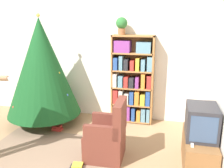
% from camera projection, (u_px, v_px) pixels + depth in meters
% --- Properties ---
extents(wall_back, '(8.00, 0.10, 2.60)m').
position_uv_depth(wall_back, '(103.00, 56.00, 5.22)').
color(wall_back, silver).
rests_on(wall_back, ground_plane).
extents(area_rug, '(2.14, 1.62, 0.01)m').
position_uv_depth(area_rug, '(49.00, 156.00, 3.85)').
color(area_rug, '#7F6651').
rests_on(area_rug, ground_plane).
extents(bookshelf, '(0.83, 0.30, 1.76)m').
position_uv_depth(bookshelf, '(133.00, 81.00, 4.97)').
color(bookshelf, '#A8703D').
rests_on(bookshelf, ground_plane).
extents(tv_stand, '(0.42, 0.94, 0.48)m').
position_uv_depth(tv_stand, '(198.00, 152.00, 3.52)').
color(tv_stand, brown).
rests_on(tv_stand, ground_plane).
extents(television, '(0.41, 0.54, 0.45)m').
position_uv_depth(television, '(201.00, 122.00, 3.40)').
color(television, '#28282D').
rests_on(television, tv_stand).
extents(game_remote, '(0.04, 0.12, 0.02)m').
position_uv_depth(game_remote, '(192.00, 144.00, 3.22)').
color(game_remote, white).
rests_on(game_remote, tv_stand).
extents(christmas_tree, '(1.44, 1.44, 2.16)m').
position_uv_depth(christmas_tree, '(42.00, 67.00, 4.80)').
color(christmas_tree, '#4C3323').
rests_on(christmas_tree, ground_plane).
extents(armchair, '(0.59, 0.58, 0.92)m').
position_uv_depth(armchair, '(108.00, 138.00, 3.75)').
color(armchair, brown).
rests_on(armchair, ground_plane).
extents(potted_plant, '(0.22, 0.22, 0.33)m').
position_uv_depth(potted_plant, '(122.00, 25.00, 4.75)').
color(potted_plant, '#935B38').
rests_on(potted_plant, bookshelf).
extents(book_pile_near_tree, '(0.20, 0.16, 0.09)m').
position_uv_depth(book_pile_near_tree, '(57.00, 128.00, 4.75)').
color(book_pile_near_tree, '#B22D28').
rests_on(book_pile_near_tree, ground_plane).
extents(book_pile_by_chair, '(0.19, 0.15, 0.06)m').
position_uv_depth(book_pile_by_chair, '(77.00, 166.00, 3.55)').
color(book_pile_by_chair, '#232328').
rests_on(book_pile_by_chair, ground_plane).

